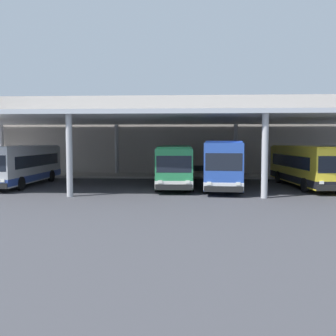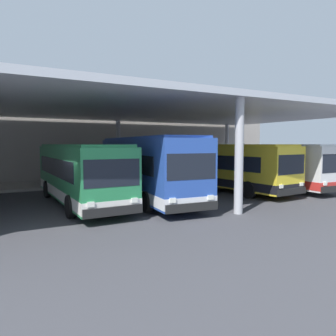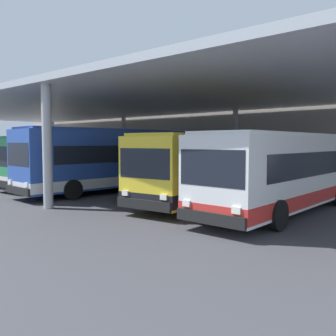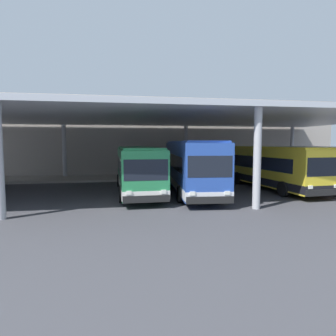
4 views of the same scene
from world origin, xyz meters
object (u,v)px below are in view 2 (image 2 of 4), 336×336
Objects in this scene: bus_second_bay at (79,173)px; bus_middle_bay at (146,167)px; bus_departing at (270,165)px; bench_waiting at (81,176)px; trash_bin at (112,175)px; bus_far_bay at (226,166)px.

bus_second_bay is 0.92× the size of bus_middle_bay.
bus_second_bay and bus_departing have the same top height.
bench_waiting is 1.84× the size of trash_bin.
bus_second_bay reaches higher than bench_waiting.
bus_departing is 14.61m from bench_waiting.
trash_bin is (4.49, 7.89, -0.98)m from bus_second_bay.
bus_middle_bay is at bearing -6.88° from bus_second_bay.
bus_departing is at bearing -6.91° from bus_far_bay.
trash_bin is (-5.57, 7.74, -0.98)m from bus_far_bay.
bus_departing is 5.89× the size of bench_waiting.
bus_second_bay reaches higher than trash_bin.
bus_far_bay is 10.91× the size of trash_bin.
bus_departing is 12.47m from trash_bin.
bus_second_bay is 1.00× the size of bus_departing.
bench_waiting is at bearing 76.09° from bus_second_bay.
bus_middle_bay is at bearing -95.42° from trash_bin.
trash_bin is (-9.34, 8.20, -0.98)m from bus_departing.
bus_departing is (10.13, 0.14, -0.19)m from bus_middle_bay.
bench_waiting is (-11.79, 8.58, -0.99)m from bus_departing.
trash_bin is at bearing 84.58° from bus_middle_bay.
bench_waiting is at bearing 134.61° from bus_far_bay.
bus_departing is at bearing -36.06° from bench_waiting.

